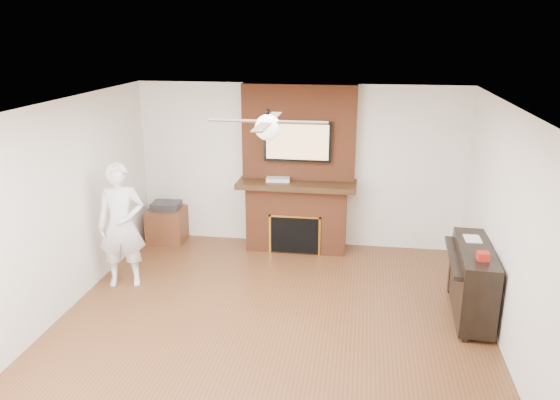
% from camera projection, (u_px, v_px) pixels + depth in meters
% --- Properties ---
extents(room_shell, '(5.36, 5.86, 2.86)m').
position_uv_depth(room_shell, '(268.00, 227.00, 5.78)').
color(room_shell, '#553019').
rests_on(room_shell, ground).
extents(fireplace, '(1.78, 0.64, 2.50)m').
position_uv_depth(fireplace, '(298.00, 185.00, 8.26)').
color(fireplace, brown).
rests_on(fireplace, ground).
extents(tv, '(1.00, 0.08, 0.60)m').
position_uv_depth(tv, '(298.00, 142.00, 8.01)').
color(tv, black).
rests_on(tv, fireplace).
extents(ceiling_fan, '(1.21, 1.21, 0.31)m').
position_uv_depth(ceiling_fan, '(268.00, 126.00, 5.46)').
color(ceiling_fan, black).
rests_on(ceiling_fan, room_shell).
extents(person, '(0.70, 0.56, 1.66)m').
position_uv_depth(person, '(121.00, 225.00, 7.07)').
color(person, white).
rests_on(person, ground).
extents(side_table, '(0.59, 0.59, 0.65)m').
position_uv_depth(side_table, '(167.00, 223.00, 8.71)').
color(side_table, '#572C18').
rests_on(side_table, ground).
extents(piano, '(0.55, 1.34, 0.96)m').
position_uv_depth(piano, '(472.00, 279.00, 6.38)').
color(piano, black).
rests_on(piano, ground).
extents(cable_box, '(0.37, 0.23, 0.05)m').
position_uv_depth(cable_box, '(278.00, 179.00, 8.18)').
color(cable_box, silver).
rests_on(cable_box, fireplace).
extents(candle_orange, '(0.08, 0.08, 0.11)m').
position_uv_depth(candle_orange, '(288.00, 248.00, 8.35)').
color(candle_orange, red).
rests_on(candle_orange, ground).
extents(candle_green, '(0.08, 0.08, 0.10)m').
position_uv_depth(candle_green, '(293.00, 249.00, 8.34)').
color(candle_green, '#3D8635').
rests_on(candle_green, ground).
extents(candle_cream, '(0.08, 0.08, 0.10)m').
position_uv_depth(candle_cream, '(305.00, 248.00, 8.36)').
color(candle_cream, beige).
rests_on(candle_cream, ground).
extents(candle_blue, '(0.06, 0.06, 0.08)m').
position_uv_depth(candle_blue, '(314.00, 251.00, 8.29)').
color(candle_blue, '#354EA1').
rests_on(candle_blue, ground).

